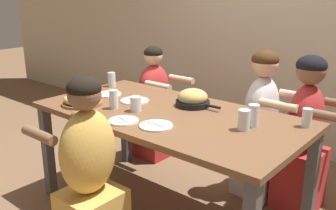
{
  "coord_description": "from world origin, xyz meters",
  "views": [
    {
      "loc": [
        1.61,
        -1.91,
        1.61
      ],
      "look_at": [
        0.0,
        0.0,
        0.85
      ],
      "focal_mm": 40.0,
      "sensor_mm": 36.0,
      "label": 1
    }
  ],
  "objects": [
    {
      "name": "drinking_glass_d",
      "position": [
        0.85,
        0.32,
        0.86
      ],
      "size": [
        0.06,
        0.06,
        0.12
      ],
      "color": "silver",
      "rests_on": "dining_table"
    },
    {
      "name": "drinking_glass_e",
      "position": [
        -0.35,
        -0.19,
        0.86
      ],
      "size": [
        0.06,
        0.06,
        0.14
      ],
      "color": "silver",
      "rests_on": "dining_table"
    },
    {
      "name": "dining_table",
      "position": [
        0.0,
        0.0,
        0.71
      ],
      "size": [
        1.91,
        0.97,
        0.8
      ],
      "color": "brown",
      "rests_on": "ground"
    },
    {
      "name": "empty_plate_c",
      "position": [
        -0.36,
        0.03,
        0.8
      ],
      "size": [
        0.22,
        0.22,
        0.02
      ],
      "color": "white",
      "rests_on": "dining_table"
    },
    {
      "name": "drinking_glass_c",
      "position": [
        -0.18,
        -0.13,
        0.84
      ],
      "size": [
        0.08,
        0.08,
        0.11
      ],
      "color": "silver",
      "rests_on": "dining_table"
    },
    {
      "name": "drinking_glass_f",
      "position": [
        -0.85,
        0.24,
        0.86
      ],
      "size": [
        0.07,
        0.07,
        0.13
      ],
      "color": "silver",
      "rests_on": "dining_table"
    },
    {
      "name": "empty_plate_d",
      "position": [
        0.14,
        -0.28,
        0.8
      ],
      "size": [
        0.21,
        0.21,
        0.02
      ],
      "color": "white",
      "rests_on": "dining_table"
    },
    {
      "name": "diner_far_left",
      "position": [
        -0.77,
        0.71,
        0.5
      ],
      "size": [
        0.51,
        0.4,
        1.11
      ],
      "rotation": [
        0.0,
        0.0,
        -1.57
      ],
      "color": "#B22D2D",
      "rests_on": "ground"
    },
    {
      "name": "drinking_glass_b",
      "position": [
        0.6,
        0.11,
        0.87
      ],
      "size": [
        0.07,
        0.07,
        0.14
      ],
      "color": "silver",
      "rests_on": "dining_table"
    },
    {
      "name": "diner_near_center",
      "position": [
        -0.01,
        -0.71,
        0.54
      ],
      "size": [
        0.51,
        0.4,
        1.17
      ],
      "rotation": [
        0.0,
        0.0,
        1.57
      ],
      "color": "gold",
      "rests_on": "ground"
    },
    {
      "name": "empty_plate_b",
      "position": [
        -0.09,
        -0.34,
        0.8
      ],
      "size": [
        0.2,
        0.2,
        0.02
      ],
      "color": "white",
      "rests_on": "dining_table"
    },
    {
      "name": "cocktail_glass_blue",
      "position": [
        -0.79,
        -0.09,
        0.84
      ],
      "size": [
        0.08,
        0.08,
        0.12
      ],
      "color": "silver",
      "rests_on": "dining_table"
    },
    {
      "name": "empty_plate_a",
      "position": [
        -0.66,
        0.03,
        0.8
      ],
      "size": [
        0.2,
        0.2,
        0.02
      ],
      "color": "white",
      "rests_on": "dining_table"
    },
    {
      "name": "pizza_board_main",
      "position": [
        -0.61,
        -0.28,
        0.83
      ],
      "size": [
        0.3,
        0.3,
        0.07
      ],
      "color": "brown",
      "rests_on": "dining_table"
    },
    {
      "name": "diner_far_right",
      "position": [
        0.72,
        0.71,
        0.55
      ],
      "size": [
        0.51,
        0.4,
        1.19
      ],
      "rotation": [
        0.0,
        0.0,
        -1.57
      ],
      "color": "#B22D2D",
      "rests_on": "ground"
    },
    {
      "name": "diner_far_midright",
      "position": [
        0.37,
        0.71,
        0.55
      ],
      "size": [
        0.51,
        0.4,
        1.19
      ],
      "rotation": [
        0.0,
        0.0,
        -1.57
      ],
      "color": "silver",
      "rests_on": "ground"
    },
    {
      "name": "drinking_glass_a",
      "position": [
        0.58,
        0.02,
        0.85
      ],
      "size": [
        0.07,
        0.07,
        0.13
      ],
      "color": "silver",
      "rests_on": "dining_table"
    },
    {
      "name": "skillet_bowl",
      "position": [
        0.05,
        0.23,
        0.85
      ],
      "size": [
        0.36,
        0.25,
        0.13
      ],
      "color": "black",
      "rests_on": "dining_table"
    }
  ]
}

